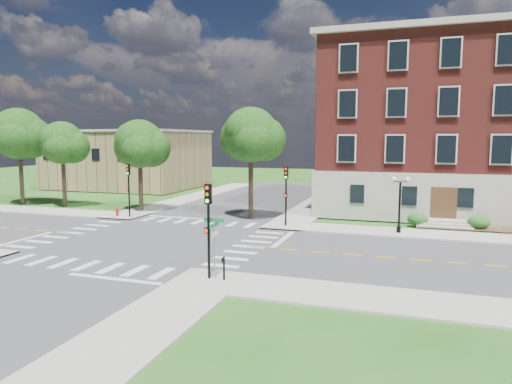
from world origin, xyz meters
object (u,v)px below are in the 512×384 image
(traffic_signal_ne, at_px, (286,188))
(street_sign_pole, at_px, (214,236))
(fire_hydrant, at_px, (117,212))
(twin_lamp_west, at_px, (400,201))
(traffic_signal_se, at_px, (208,219))
(traffic_signal_nw, at_px, (129,183))
(push_button_post, at_px, (224,267))

(traffic_signal_ne, relative_size, street_sign_pole, 1.55)
(street_sign_pole, xyz_separation_m, fire_hydrant, (-16.12, 14.65, -1.84))
(traffic_signal_ne, bearing_deg, twin_lamp_west, -0.03)
(traffic_signal_se, bearing_deg, twin_lamp_west, 59.32)
(traffic_signal_ne, height_order, street_sign_pole, traffic_signal_ne)
(fire_hydrant, bearing_deg, twin_lamp_west, 0.51)
(street_sign_pole, relative_size, fire_hydrant, 4.13)
(traffic_signal_nw, bearing_deg, twin_lamp_west, 0.77)
(traffic_signal_ne, bearing_deg, push_button_post, -87.21)
(traffic_signal_ne, relative_size, push_button_post, 4.00)
(traffic_signal_se, distance_m, twin_lamp_west, 17.43)
(traffic_signal_se, height_order, fire_hydrant, traffic_signal_se)
(traffic_signal_se, distance_m, traffic_signal_nw, 20.60)
(street_sign_pole, xyz_separation_m, push_button_post, (0.54, -0.13, -1.51))
(traffic_signal_nw, bearing_deg, fire_hydrant, 176.18)
(street_sign_pole, bearing_deg, traffic_signal_ne, 90.72)
(traffic_signal_nw, xyz_separation_m, fire_hydrant, (-1.38, 0.09, -2.72))
(traffic_signal_nw, xyz_separation_m, street_sign_pole, (14.74, -14.56, -0.88))
(twin_lamp_west, height_order, street_sign_pole, twin_lamp_west)
(push_button_post, xyz_separation_m, fire_hydrant, (-16.66, 14.79, -0.33))
(push_button_post, bearing_deg, street_sign_pole, 166.16)
(traffic_signal_se, bearing_deg, fire_hydrant, 137.02)
(twin_lamp_west, relative_size, push_button_post, 3.53)
(twin_lamp_west, bearing_deg, traffic_signal_nw, -179.23)
(twin_lamp_west, xyz_separation_m, push_button_post, (-8.06, -15.01, -1.73))
(twin_lamp_west, xyz_separation_m, street_sign_pole, (-8.61, -14.87, -0.21))
(twin_lamp_west, bearing_deg, traffic_signal_se, -120.68)
(traffic_signal_ne, xyz_separation_m, traffic_signal_nw, (-14.55, -0.32, 0.00))
(traffic_signal_se, distance_m, fire_hydrant, 21.82)
(traffic_signal_ne, bearing_deg, traffic_signal_nw, -178.75)
(traffic_signal_se, height_order, traffic_signal_nw, same)
(traffic_signal_se, bearing_deg, street_sign_pole, 21.01)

